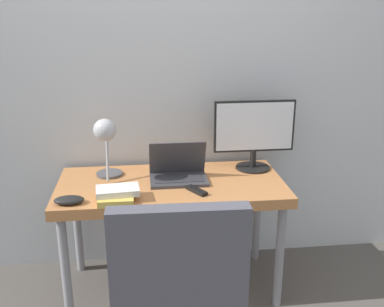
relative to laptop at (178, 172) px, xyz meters
The scene contains 9 objects.
wall_back 0.66m from the laptop, 97.28° to the left, with size 8.00×0.05×2.60m.
desk 0.13m from the laptop, 146.81° to the right, with size 1.31×0.63×0.70m.
laptop is the anchor object (origin of this frame).
monitor 0.54m from the laptop, 16.40° to the left, with size 0.50×0.21×0.43m.
desk_lamp 0.46m from the laptop, behind, with size 0.16×0.28×0.38m.
office_chair 0.97m from the laptop, 95.20° to the right, with size 0.61×0.63×1.02m.
book_stack 0.42m from the laptop, 144.22° to the right, with size 0.23×0.19×0.07m.
tv_remote 0.22m from the laptop, 66.87° to the right, with size 0.11×0.14×0.02m.
game_controller 0.65m from the laptop, 155.77° to the right, with size 0.16×0.09×0.04m.
Camera 1 is at (-0.16, -2.10, 1.68)m, focal length 42.00 mm.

